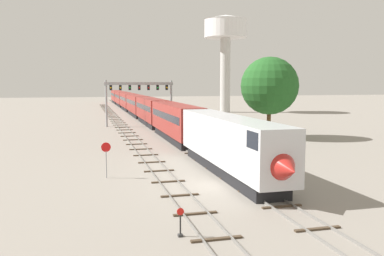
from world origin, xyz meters
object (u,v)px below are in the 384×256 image
(switch_stand, at_px, (180,226))
(trackside_tree_left, at_px, (270,86))
(signal_gantry, at_px, (139,92))
(passenger_train, at_px, (137,105))
(water_tower, at_px, (226,34))
(stop_sign, at_px, (106,155))

(switch_stand, height_order, trackside_tree_left, trackside_tree_left)
(signal_gantry, height_order, trackside_tree_left, trackside_tree_left)
(passenger_train, height_order, water_tower, water_tower)
(water_tower, bearing_deg, signal_gantry, -132.21)
(signal_gantry, bearing_deg, trackside_tree_left, -53.69)
(trackside_tree_left, bearing_deg, passenger_train, 106.64)
(switch_stand, bearing_deg, passenger_train, 84.65)
(switch_stand, bearing_deg, water_tower, 69.36)
(water_tower, xyz_separation_m, switch_stand, (-30.81, -81.81, -19.51))
(switch_stand, distance_m, trackside_tree_left, 38.78)
(signal_gantry, bearing_deg, water_tower, 47.79)
(stop_sign, height_order, trackside_tree_left, trackside_tree_left)
(signal_gantry, height_order, switch_stand, signal_gantry)
(stop_sign, bearing_deg, passenger_train, 80.84)
(passenger_train, xyz_separation_m, trackside_tree_left, (12.93, -43.25, 4.58))
(switch_stand, height_order, stop_sign, stop_sign)
(stop_sign, bearing_deg, water_tower, 63.65)
(stop_sign, bearing_deg, switch_stand, -78.08)
(signal_gantry, xyz_separation_m, trackside_tree_left, (15.18, -20.66, 1.21))
(signal_gantry, bearing_deg, switch_stand, -95.21)
(stop_sign, bearing_deg, trackside_tree_left, 39.33)
(signal_gantry, height_order, water_tower, water_tower)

